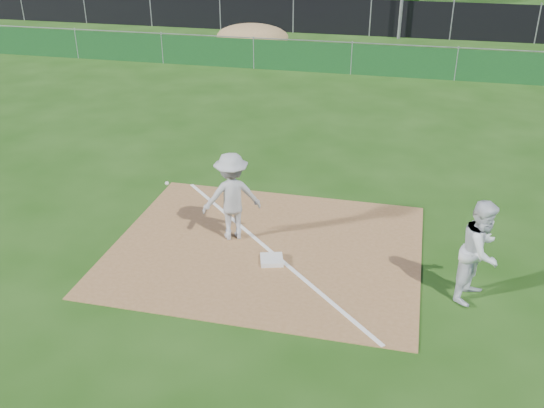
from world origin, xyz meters
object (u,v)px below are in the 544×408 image
at_px(car_left, 252,6).
at_px(car_mid, 341,5).
at_px(runner, 481,251).
at_px(car_right, 505,15).
at_px(first_base, 272,260).
at_px(play_at_first, 232,196).

height_order(car_left, car_mid, car_mid).
relative_size(car_left, car_mid, 0.85).
relative_size(runner, car_right, 0.45).
xyz_separation_m(first_base, play_at_first, (-1.00, 0.77, 0.86)).
height_order(play_at_first, car_right, play_at_first).
distance_m(car_left, car_mid, 5.21).
relative_size(car_mid, car_right, 1.14).
height_order(runner, car_left, runner).
relative_size(first_base, car_mid, 0.09).
bearing_deg(runner, first_base, 111.90).
height_order(runner, car_mid, runner).
bearing_deg(car_right, car_left, 76.44).
xyz_separation_m(play_at_first, car_right, (7.73, 26.07, -0.33)).
height_order(first_base, car_right, car_right).
xyz_separation_m(car_mid, car_right, (9.08, -0.32, -0.18)).
bearing_deg(play_at_first, car_mid, 92.93).
relative_size(play_at_first, runner, 1.11).
bearing_deg(car_right, car_mid, 72.33).
relative_size(first_base, runner, 0.23).
relative_size(play_at_first, car_mid, 0.44).
bearing_deg(car_mid, car_left, 100.38).
xyz_separation_m(car_left, car_right, (14.22, 0.52, -0.08)).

